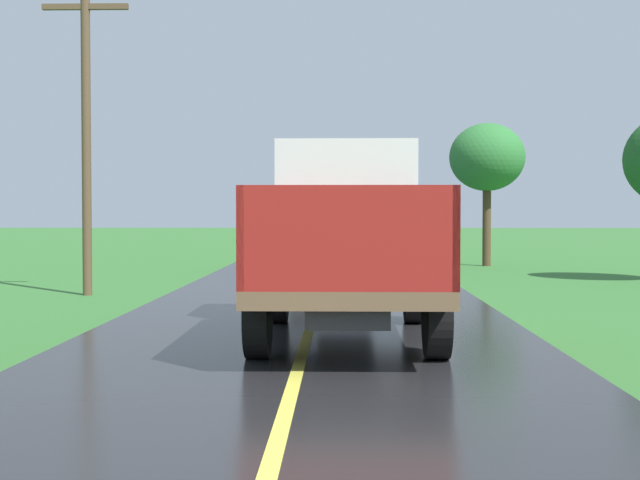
{
  "coord_description": "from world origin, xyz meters",
  "views": [
    {
      "loc": [
        0.49,
        -1.92,
        1.8
      ],
      "look_at": [
        0.16,
        10.84,
        1.4
      ],
      "focal_mm": 49.92,
      "sensor_mm": 36.0,
      "label": 1
    }
  ],
  "objects_px": {
    "banana_truck_near": "(345,235)",
    "utility_pole_roadside": "(86,130)",
    "roadside_tree_far_left": "(487,158)",
    "banana_truck_far": "(331,223)"
  },
  "relations": [
    {
      "from": "utility_pole_roadside",
      "to": "banana_truck_near",
      "type": "bearing_deg",
      "value": -48.35
    },
    {
      "from": "banana_truck_far",
      "to": "utility_pole_roadside",
      "type": "relative_size",
      "value": 0.88
    },
    {
      "from": "roadside_tree_far_left",
      "to": "banana_truck_near",
      "type": "bearing_deg",
      "value": -105.73
    },
    {
      "from": "banana_truck_far",
      "to": "utility_pole_roadside",
      "type": "bearing_deg",
      "value": -119.65
    },
    {
      "from": "banana_truck_far",
      "to": "roadside_tree_far_left",
      "type": "relative_size",
      "value": 1.22
    },
    {
      "from": "banana_truck_near",
      "to": "utility_pole_roadside",
      "type": "bearing_deg",
      "value": 131.65
    },
    {
      "from": "banana_truck_near",
      "to": "roadside_tree_far_left",
      "type": "relative_size",
      "value": 1.22
    },
    {
      "from": "banana_truck_far",
      "to": "utility_pole_roadside",
      "type": "height_order",
      "value": "utility_pole_roadside"
    },
    {
      "from": "banana_truck_near",
      "to": "utility_pole_roadside",
      "type": "xyz_separation_m",
      "value": [
        -5.56,
        6.25,
        2.1
      ]
    },
    {
      "from": "utility_pole_roadside",
      "to": "roadside_tree_far_left",
      "type": "relative_size",
      "value": 1.39
    }
  ]
}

